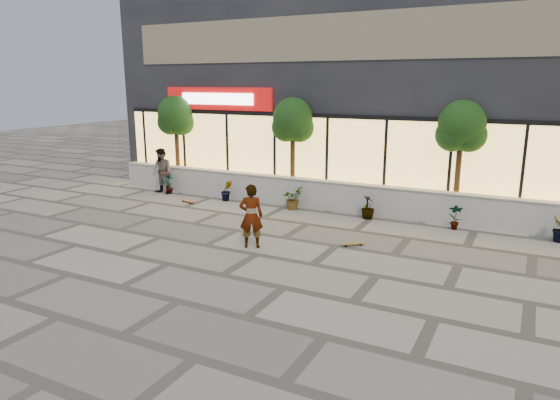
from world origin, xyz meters
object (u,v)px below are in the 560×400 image
at_px(tree_mideast, 461,129).
at_px(skateboard_center, 353,243).
at_px(tree_midwest, 293,123).
at_px(skater_left, 162,171).
at_px(skateboard_left, 188,201).
at_px(tree_west, 176,118).
at_px(skater_center, 251,216).

xyz_separation_m(tree_mideast, skateboard_center, (-2.09, -4.21, -2.92)).
bearing_deg(tree_midwest, skater_left, -164.94).
bearing_deg(tree_midwest, skateboard_left, -147.29).
bearing_deg(tree_mideast, tree_midwest, 180.00).
height_order(tree_midwest, skater_left, tree_midwest).
bearing_deg(skater_left, tree_west, 110.83).
height_order(skater_center, skateboard_left, skater_center).
bearing_deg(skater_left, tree_mideast, 16.00).
relative_size(skater_center, skater_left, 0.96).
xyz_separation_m(tree_midwest, skater_left, (-5.20, -1.40, -2.05)).
relative_size(skater_center, skateboard_center, 2.76).
distance_m(tree_mideast, skateboard_left, 10.05).
xyz_separation_m(tree_mideast, skater_center, (-4.55, -5.60, -2.09)).
distance_m(tree_west, skater_left, 2.50).
xyz_separation_m(tree_west, skater_left, (0.30, -1.40, -2.05)).
bearing_deg(skater_left, tree_midwest, 23.94).
height_order(tree_midwest, skater_center, tree_midwest).
bearing_deg(tree_mideast, skateboard_center, -116.35).
relative_size(skater_left, skateboard_left, 2.54).
bearing_deg(tree_west, tree_mideast, 0.00).
xyz_separation_m(skater_left, skateboard_center, (9.12, -2.81, -0.86)).
xyz_separation_m(tree_mideast, skater_left, (-11.20, -1.40, -2.05)).
height_order(tree_midwest, skateboard_left, tree_midwest).
bearing_deg(skateboard_center, skateboard_left, 123.99).
xyz_separation_m(skater_center, skateboard_left, (-4.82, 3.43, -0.82)).
distance_m(skater_center, skateboard_left, 5.97).
height_order(tree_west, skater_center, tree_west).
distance_m(tree_midwest, skater_center, 6.15).
bearing_deg(tree_midwest, skater_center, -75.53).
bearing_deg(skateboard_left, tree_west, 152.02).
distance_m(tree_midwest, skateboard_center, 6.45).
bearing_deg(skater_center, skater_left, -59.33).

